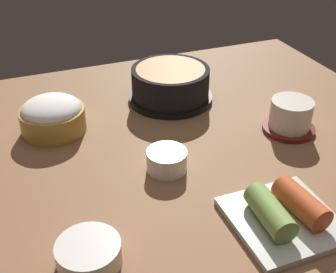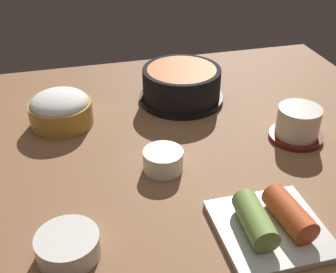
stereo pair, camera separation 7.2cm
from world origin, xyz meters
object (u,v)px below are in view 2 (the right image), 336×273
(side_bowl_near, at_px, (68,245))
(stone_pot, at_px, (181,84))
(banchan_cup_center, at_px, (166,159))
(tea_cup_with_saucer, at_px, (298,124))
(kimchi_plate, at_px, (271,223))
(rice_bowl, at_px, (61,109))

(side_bowl_near, bearing_deg, stone_pot, 55.43)
(banchan_cup_center, bearing_deg, side_bowl_near, -138.42)
(tea_cup_with_saucer, distance_m, banchan_cup_center, 0.25)
(tea_cup_with_saucer, distance_m, kimchi_plate, 0.25)
(stone_pot, distance_m, rice_bowl, 0.24)
(rice_bowl, distance_m, kimchi_plate, 0.44)
(stone_pot, relative_size, tea_cup_with_saucer, 1.81)
(tea_cup_with_saucer, bearing_deg, side_bowl_near, -156.99)
(tea_cup_with_saucer, bearing_deg, rice_bowl, 158.76)
(kimchi_plate, bearing_deg, rice_bowl, 125.38)
(stone_pot, xyz_separation_m, banchan_cup_center, (-0.09, -0.22, -0.02))
(kimchi_plate, xyz_separation_m, side_bowl_near, (-0.26, 0.03, -0.00))
(stone_pot, bearing_deg, rice_bowl, -171.65)
(tea_cup_with_saucer, relative_size, side_bowl_near, 1.18)
(kimchi_plate, bearing_deg, side_bowl_near, 174.00)
(banchan_cup_center, xyz_separation_m, side_bowl_near, (-0.16, -0.14, -0.00))
(kimchi_plate, height_order, side_bowl_near, kimchi_plate)
(rice_bowl, height_order, banchan_cup_center, rice_bowl)
(rice_bowl, bearing_deg, tea_cup_with_saucer, -21.24)
(kimchi_plate, bearing_deg, stone_pot, 91.53)
(stone_pot, height_order, side_bowl_near, stone_pot)
(tea_cup_with_saucer, relative_size, banchan_cup_center, 1.48)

